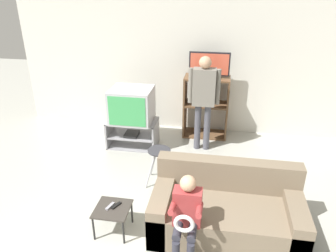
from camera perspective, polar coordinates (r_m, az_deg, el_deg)
wall_back at (r=6.32m, az=2.55°, el=10.61°), size 6.40×0.06×2.60m
tv_stand at (r=5.97m, az=-6.16°, el=-1.27°), size 0.88×0.52×0.49m
television_main at (r=5.75m, az=-6.33°, el=3.65°), size 0.72×0.63×0.59m
media_shelf at (r=6.22m, az=6.59°, el=3.40°), size 0.83×0.44×1.17m
television_flat at (r=5.95m, az=7.21°, el=10.38°), size 0.72×0.20×0.46m
folding_stool at (r=4.80m, az=-1.55°, el=-5.25°), size 0.37×0.38×0.56m
snack_table at (r=4.09m, az=-9.63°, el=-14.38°), size 0.41×0.41×0.34m
remote_control_black at (r=4.08m, az=-9.00°, el=-13.50°), size 0.10×0.15×0.02m
remote_control_white at (r=4.08m, az=-10.06°, el=-13.57°), size 0.08×0.15×0.02m
couch at (r=4.12m, az=10.08°, el=-14.46°), size 1.76×0.89×0.82m
person_standing_adult at (r=5.56m, az=6.25°, el=5.41°), size 0.53×0.20×1.68m
person_seated_child at (r=3.53m, az=3.22°, el=-15.12°), size 0.33×0.43×1.02m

